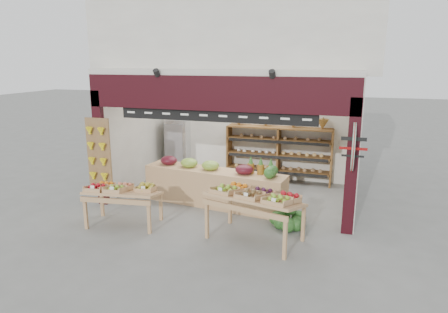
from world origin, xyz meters
TOP-DOWN VIEW (x-y plane):
  - ground at (0.00, 0.00)m, footprint 60.00×60.00m
  - shop_structure at (0.00, 1.61)m, footprint 6.36×5.12m
  - banana_board at (-2.73, -1.17)m, footprint 0.60×0.15m
  - gift_sign at (2.75, -1.15)m, footprint 0.04×0.93m
  - back_shelving at (0.85, 1.96)m, footprint 2.89×0.47m
  - refrigerator at (-2.12, 1.88)m, footprint 0.72×0.72m
  - cardboard_stack at (-0.99, 0.31)m, footprint 1.10×0.93m
  - mid_counter at (-0.25, -0.36)m, footprint 3.43×1.09m
  - display_table_left at (-1.73, -1.98)m, footprint 1.54×0.99m
  - display_table_right at (1.09, -1.89)m, footprint 1.90×1.35m
  - watermelon_pile at (1.60, -1.14)m, footprint 0.73×0.73m

SIDE VIEW (x-z plane):
  - ground at x=0.00m, z-range 0.00..0.00m
  - watermelon_pile at x=1.60m, z-range -0.10..0.48m
  - cardboard_stack at x=-0.99m, z-range -0.10..0.64m
  - mid_counter at x=-0.25m, z-range -0.07..0.99m
  - display_table_left at x=-1.73m, z-range 0.25..1.19m
  - refrigerator at x=-2.12m, z-range 0.00..1.63m
  - display_table_right at x=1.09m, z-range 0.31..1.39m
  - back_shelving at x=0.85m, z-range 0.19..1.99m
  - banana_board at x=-2.73m, z-range 0.22..2.02m
  - gift_sign at x=2.75m, z-range 1.29..2.21m
  - shop_structure at x=0.00m, z-range 1.22..6.62m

